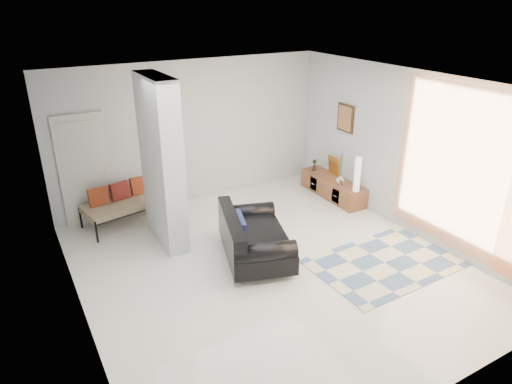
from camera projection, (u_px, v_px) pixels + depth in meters
floor at (271, 266)px, 7.12m from camera, size 6.00×6.00×0.00m
ceiling at (273, 85)px, 6.00m from camera, size 6.00×6.00×0.00m
wall_back at (192, 133)px, 8.95m from camera, size 6.00×0.00×6.00m
wall_front at (443, 291)px, 4.17m from camera, size 6.00×0.00×6.00m
wall_left at (71, 228)px, 5.31m from camera, size 0.00×6.00×6.00m
wall_right at (408, 153)px, 7.81m from camera, size 0.00×6.00×6.00m
partition_column at (162, 163)px, 7.33m from camera, size 0.35×1.20×2.80m
hallway_door at (84, 170)px, 8.11m from camera, size 0.85×0.06×2.04m
curtain at (463, 172)px, 6.84m from camera, size 0.00×2.55×2.55m
wall_art at (346, 118)px, 9.01m from camera, size 0.04×0.45×0.55m
media_console at (333, 187)px, 9.49m from camera, size 0.45×1.65×0.80m
loveseat at (251, 238)px, 7.22m from camera, size 1.41×1.85×0.76m
daybed at (130, 200)px, 8.39m from camera, size 1.86×1.05×0.77m
area_rug at (384, 263)px, 7.19m from camera, size 2.29×1.56×0.01m
cylinder_lamp at (357, 174)px, 8.70m from camera, size 0.12×0.12×0.68m
bronze_figurine at (314, 165)px, 9.82m from camera, size 0.14×0.14×0.24m
vase at (340, 179)px, 9.14m from camera, size 0.18×0.18×0.17m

